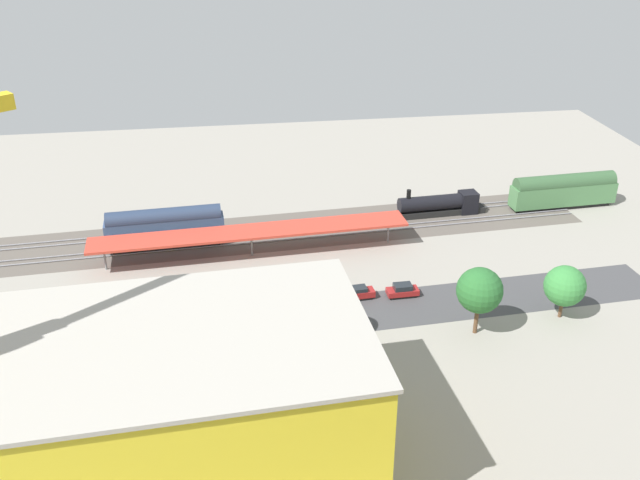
# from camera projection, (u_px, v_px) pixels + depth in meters

# --- Properties ---
(ground_plane) EXTENTS (159.15, 159.15, 0.00)m
(ground_plane) POSITION_uv_depth(u_px,v_px,m) (286.00, 310.00, 89.21)
(ground_plane) COLOR gray
(ground_plane) RESTS_ON ground
(rail_bed) EXTENTS (100.07, 19.03, 0.01)m
(rail_bed) POSITION_uv_depth(u_px,v_px,m) (270.00, 232.00, 109.45)
(rail_bed) COLOR #5B544C
(rail_bed) RESTS_ON ground
(street_asphalt) EXTENTS (99.82, 14.85, 0.01)m
(street_asphalt) POSITION_uv_depth(u_px,v_px,m) (287.00, 320.00, 87.13)
(street_asphalt) COLOR #424244
(street_asphalt) RESTS_ON ground
(track_rails) EXTENTS (99.30, 12.61, 0.12)m
(track_rails) POSITION_uv_depth(u_px,v_px,m) (270.00, 231.00, 109.37)
(track_rails) COLOR #9E9EA8
(track_rails) RESTS_ON ground
(platform_canopy_near) EXTENTS (46.02, 7.68, 4.02)m
(platform_canopy_near) POSITION_uv_depth(u_px,v_px,m) (251.00, 232.00, 100.90)
(platform_canopy_near) COLOR #C63D2D
(platform_canopy_near) RESTS_ON ground
(locomotive) EXTENTS (14.71, 3.31, 4.84)m
(locomotive) POSITION_uv_depth(u_px,v_px,m) (443.00, 205.00, 114.72)
(locomotive) COLOR black
(locomotive) RESTS_ON ground
(passenger_coach) EXTENTS (18.22, 4.09, 5.83)m
(passenger_coach) POSITION_uv_depth(u_px,v_px,m) (564.00, 190.00, 116.84)
(passenger_coach) COLOR black
(passenger_coach) RESTS_ON ground
(freight_coach_far) EXTENTS (17.43, 3.82, 6.21)m
(freight_coach_far) POSITION_uv_depth(u_px,v_px,m) (165.00, 227.00, 103.62)
(freight_coach_far) COLOR black
(freight_coach_far) RESTS_ON ground
(parked_car_0) EXTENTS (4.21, 1.90, 1.72)m
(parked_car_0) POSITION_uv_depth(u_px,v_px,m) (402.00, 291.00, 92.06)
(parked_car_0) COLOR black
(parked_car_0) RESTS_ON ground
(parked_car_1) EXTENTS (4.88, 2.09, 1.66)m
(parked_car_1) POSITION_uv_depth(u_px,v_px,m) (356.00, 293.00, 91.49)
(parked_car_1) COLOR black
(parked_car_1) RESTS_ON ground
(parked_car_2) EXTENTS (4.64, 1.80, 1.82)m
(parked_car_2) POSITION_uv_depth(u_px,v_px,m) (308.00, 298.00, 90.39)
(parked_car_2) COLOR black
(parked_car_2) RESTS_ON ground
(parked_car_3) EXTENTS (4.75, 2.07, 1.69)m
(parked_car_3) POSITION_uv_depth(u_px,v_px,m) (263.00, 301.00, 89.73)
(parked_car_3) COLOR black
(parked_car_3) RESTS_ON ground
(construction_building) EXTENTS (36.48, 22.29, 14.66)m
(construction_building) POSITION_uv_depth(u_px,v_px,m) (164.00, 413.00, 60.81)
(construction_building) COLOR yellow
(construction_building) RESTS_ON ground
(construction_roof_slab) EXTENTS (37.11, 22.92, 0.40)m
(construction_roof_slab) POSITION_uv_depth(u_px,v_px,m) (154.00, 341.00, 57.44)
(construction_roof_slab) COLOR #ADA89E
(construction_roof_slab) RESTS_ON construction_building
(box_truck_0) EXTENTS (9.95, 2.71, 3.58)m
(box_truck_0) POSITION_uv_depth(u_px,v_px,m) (97.00, 367.00, 75.80)
(box_truck_0) COLOR black
(box_truck_0) RESTS_ON ground
(street_tree_0) EXTENTS (4.43, 4.43, 7.35)m
(street_tree_0) POSITION_uv_depth(u_px,v_px,m) (329.00, 303.00, 81.08)
(street_tree_0) COLOR brown
(street_tree_0) RESTS_ON ground
(street_tree_1) EXTENTS (4.78, 4.78, 7.63)m
(street_tree_1) POSITION_uv_depth(u_px,v_px,m) (242.00, 311.00, 79.30)
(street_tree_1) COLOR brown
(street_tree_1) RESTS_ON ground
(street_tree_2) EXTENTS (5.49, 5.49, 8.64)m
(street_tree_2) POSITION_uv_depth(u_px,v_px,m) (480.00, 290.00, 82.16)
(street_tree_2) COLOR brown
(street_tree_2) RESTS_ON ground
(street_tree_3) EXTENTS (5.09, 5.09, 6.99)m
(street_tree_3) POSITION_uv_depth(u_px,v_px,m) (565.00, 286.00, 85.93)
(street_tree_3) COLOR brown
(street_tree_3) RESTS_ON ground
(street_tree_5) EXTENTS (4.58, 4.58, 7.69)m
(street_tree_5) POSITION_uv_depth(u_px,v_px,m) (29.00, 325.00, 76.63)
(street_tree_5) COLOR brown
(street_tree_5) RESTS_ON ground
(traffic_light) EXTENTS (0.50, 0.36, 6.84)m
(traffic_light) POSITION_uv_depth(u_px,v_px,m) (146.00, 320.00, 78.99)
(traffic_light) COLOR #333333
(traffic_light) RESTS_ON ground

